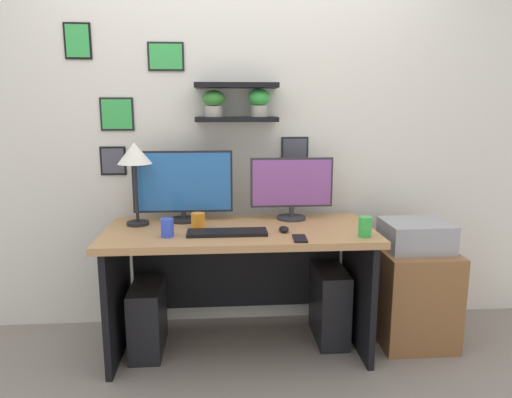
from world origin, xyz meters
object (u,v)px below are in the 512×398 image
(coffee_mug, at_px, (198,221))
(drawer_cabinet, at_px, (412,294))
(monitor_left, at_px, (183,185))
(computer_tower_right, at_px, (329,304))
(cell_phone, at_px, (300,238))
(monitor_right, at_px, (292,187))
(desk, at_px, (239,261))
(keyboard, at_px, (227,232))
(computer_mouse, at_px, (284,229))
(pen_cup, at_px, (167,228))
(printer, at_px, (416,235))
(water_cup, at_px, (365,227))
(desk_lamp, at_px, (135,159))
(computer_tower_left, at_px, (148,318))

(coffee_mug, relative_size, drawer_cabinet, 0.15)
(monitor_left, xyz_separation_m, coffee_mug, (0.10, -0.19, -0.18))
(computer_tower_right, bearing_deg, drawer_cabinet, -4.21)
(cell_phone, distance_m, drawer_cabinet, 0.94)
(monitor_left, relative_size, monitor_right, 1.18)
(desk, bearing_deg, monitor_right, 26.08)
(computer_tower_right, bearing_deg, keyboard, -162.36)
(computer_mouse, height_order, drawer_cabinet, computer_mouse)
(computer_mouse, relative_size, pen_cup, 0.90)
(desk, xyz_separation_m, coffee_mug, (-0.24, -0.03, 0.26))
(desk, relative_size, pen_cup, 15.47)
(coffee_mug, bearing_deg, drawer_cabinet, 0.98)
(monitor_right, bearing_deg, monitor_left, 179.98)
(printer, bearing_deg, water_cup, -146.40)
(drawer_cabinet, bearing_deg, coffee_mug, -179.02)
(coffee_mug, bearing_deg, printer, 0.98)
(desk_lamp, distance_m, coffee_mug, 0.52)
(monitor_right, relative_size, desk_lamp, 1.04)
(drawer_cabinet, distance_m, printer, 0.38)
(computer_tower_left, bearing_deg, drawer_cabinet, 0.90)
(monitor_right, height_order, desk_lamp, desk_lamp)
(desk_lamp, bearing_deg, water_cup, -15.55)
(computer_mouse, xyz_separation_m, drawer_cabinet, (0.83, 0.14, -0.47))
(cell_phone, bearing_deg, monitor_right, 90.08)
(computer_tower_right, bearing_deg, cell_phone, -127.08)
(desk, distance_m, water_cup, 0.77)
(cell_phone, relative_size, coffee_mug, 1.56)
(cell_phone, distance_m, computer_tower_right, 0.67)
(pen_cup, xyz_separation_m, computer_tower_right, (0.96, 0.23, -0.57))
(monitor_left, bearing_deg, desk_lamp, -162.10)
(keyboard, xyz_separation_m, computer_tower_left, (-0.48, 0.14, -0.55))
(computer_tower_left, bearing_deg, computer_tower_right, 3.24)
(desk, bearing_deg, monitor_left, 153.88)
(pen_cup, bearing_deg, computer_tower_left, 132.92)
(monitor_left, relative_size, pen_cup, 6.05)
(keyboard, xyz_separation_m, computer_tower_right, (0.64, 0.20, -0.53))
(computer_mouse, distance_m, cell_phone, 0.17)
(computer_mouse, relative_size, water_cup, 0.82)
(desk, relative_size, computer_tower_right, 3.35)
(monitor_left, relative_size, printer, 1.59)
(water_cup, bearing_deg, drawer_cabinet, 33.60)
(desk, xyz_separation_m, monitor_right, (0.33, 0.16, 0.42))
(desk_lamp, bearing_deg, computer_tower_right, -2.32)
(desk_lamp, bearing_deg, monitor_left, 17.90)
(drawer_cabinet, bearing_deg, cell_phone, -158.76)
(computer_mouse, xyz_separation_m, desk_lamp, (-0.85, 0.22, 0.38))
(monitor_right, bearing_deg, computer_mouse, -105.96)
(computer_mouse, xyz_separation_m, cell_phone, (0.06, -0.16, -0.01))
(computer_mouse, xyz_separation_m, computer_tower_left, (-0.80, 0.11, -0.56))
(monitor_right, distance_m, keyboard, 0.56)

